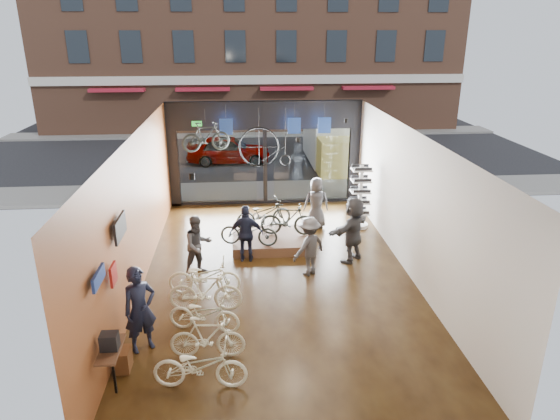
{
  "coord_description": "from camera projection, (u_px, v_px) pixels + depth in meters",
  "views": [
    {
      "loc": [
        -0.91,
        -11.84,
        6.22
      ],
      "look_at": [
        0.18,
        1.4,
        1.36
      ],
      "focal_mm": 32.0,
      "sensor_mm": 36.0,
      "label": 1
    }
  ],
  "objects": [
    {
      "name": "opposite_building",
      "position": [
        251.0,
        15.0,
        31.01
      ],
      "size": [
        26.0,
        5.0,
        14.0
      ],
      "primitive_type": "cube",
      "color": "brown",
      "rests_on": "ground"
    },
    {
      "name": "exit_sign",
      "position": [
        197.0,
        124.0,
        17.56
      ],
      "size": [
        0.35,
        0.06,
        0.18
      ],
      "primitive_type": "cube",
      "color": "#198C26",
      "rests_on": "storefront"
    },
    {
      "name": "hung_bike",
      "position": [
        206.0,
        137.0,
        16.06
      ],
      "size": [
        1.64,
        0.92,
        0.95
      ],
      "primitive_type": "imported",
      "rotation": [
        0.0,
        0.0,
        1.89
      ],
      "color": "black",
      "rests_on": "ceiling"
    },
    {
      "name": "box_truck",
      "position": [
        334.0,
        141.0,
        23.43
      ],
      "size": [
        2.09,
        6.28,
        2.48
      ],
      "primitive_type": null,
      "color": "silver",
      "rests_on": "street_road"
    },
    {
      "name": "storefront",
      "position": [
        265.0,
        153.0,
        18.25
      ],
      "size": [
        7.0,
        0.26,
        3.8
      ],
      "primitive_type": null,
      "color": "black",
      "rests_on": "ground"
    },
    {
      "name": "wall_right",
      "position": [
        413.0,
        205.0,
        12.91
      ],
      "size": [
        0.04,
        12.0,
        3.8
      ],
      "primitive_type": "cube",
      "color": "beige",
      "rests_on": "ground"
    },
    {
      "name": "customer_1",
      "position": [
        198.0,
        245.0,
        13.16
      ],
      "size": [
        1.01,
        0.94,
        1.65
      ],
      "primitive_type": "imported",
      "rotation": [
        0.0,
        0.0,
        0.54
      ],
      "color": "#3F3F44",
      "rests_on": "ground_plane"
    },
    {
      "name": "sunglasses_rack",
      "position": [
        360.0,
        197.0,
        16.23
      ],
      "size": [
        0.63,
        0.52,
        2.11
      ],
      "primitive_type": null,
      "rotation": [
        0.0,
        0.0,
        0.02
      ],
      "color": "white",
      "rests_on": "ground_plane"
    },
    {
      "name": "wall_back",
      "position": [
        311.0,
        355.0,
        7.0
      ],
      "size": [
        7.0,
        0.04,
        3.8
      ],
      "primitive_type": "cube",
      "color": "beige",
      "rests_on": "ground"
    },
    {
      "name": "customer_3",
      "position": [
        309.0,
        246.0,
        13.14
      ],
      "size": [
        1.19,
        1.1,
        1.61
      ],
      "primitive_type": "imported",
      "rotation": [
        0.0,
        0.0,
        3.78
      ],
      "color": "#3F3F44",
      "rests_on": "ground_plane"
    },
    {
      "name": "customer_5",
      "position": [
        353.0,
        229.0,
        13.89
      ],
      "size": [
        1.62,
        1.64,
        1.88
      ],
      "primitive_type": "imported",
      "rotation": [
        0.0,
        0.0,
        3.94
      ],
      "color": "#3F3F44",
      "rests_on": "ground_plane"
    },
    {
      "name": "wall_left",
      "position": [
        136.0,
        213.0,
        12.36
      ],
      "size": [
        0.04,
        12.0,
        3.8
      ],
      "primitive_type": "cube",
      "color": "#A75D37",
      "rests_on": "ground"
    },
    {
      "name": "floor_bike_1",
      "position": [
        207.0,
        337.0,
        9.88
      ],
      "size": [
        1.53,
        0.53,
        0.91
      ],
      "primitive_type": "imported",
      "rotation": [
        0.0,
        0.0,
        1.5
      ],
      "color": "beige",
      "rests_on": "ground_plane"
    },
    {
      "name": "penny_farthing",
      "position": [
        267.0,
        148.0,
        16.37
      ],
      "size": [
        1.64,
        0.06,
        1.32
      ],
      "primitive_type": null,
      "color": "black",
      "rests_on": "ceiling"
    },
    {
      "name": "floor_bike_3",
      "position": [
        205.0,
        291.0,
        11.5
      ],
      "size": [
        1.75,
        0.63,
        1.03
      ],
      "primitive_type": "imported",
      "rotation": [
        0.0,
        0.0,
        1.48
      ],
      "color": "beige",
      "rests_on": "ground_plane"
    },
    {
      "name": "customer_4",
      "position": [
        316.0,
        203.0,
        16.28
      ],
      "size": [
        0.83,
        0.54,
        1.69
      ],
      "primitive_type": "imported",
      "rotation": [
        0.0,
        0.0,
        3.14
      ],
      "color": "#3F3F44",
      "rests_on": "ground_plane"
    },
    {
      "name": "jersey_right",
      "position": [
        324.0,
        125.0,
        17.27
      ],
      "size": [
        0.45,
        0.03,
        0.55
      ],
      "primitive_type": "cube",
      "color": "#1E3F99",
      "rests_on": "ceiling"
    },
    {
      "name": "floor_bike_2",
      "position": [
        204.0,
        314.0,
        10.77
      ],
      "size": [
        1.67,
        0.92,
        0.83
      ],
      "primitive_type": "imported",
      "rotation": [
        0.0,
        0.0,
        1.32
      ],
      "color": "beige",
      "rests_on": "ground_plane"
    },
    {
      "name": "ceiling",
      "position": [
        278.0,
        134.0,
        11.98
      ],
      "size": [
        7.0,
        12.0,
        0.04
      ],
      "primitive_type": "cube",
      "color": "black",
      "rests_on": "ground"
    },
    {
      "name": "floor_bike_0",
      "position": [
        200.0,
        366.0,
        9.04
      ],
      "size": [
        1.77,
        0.76,
        0.91
      ],
      "primitive_type": "imported",
      "rotation": [
        0.0,
        0.0,
        1.48
      ],
      "color": "beige",
      "rests_on": "ground_plane"
    },
    {
      "name": "sidewalk_near",
      "position": [
        264.0,
        191.0,
        20.01
      ],
      "size": [
        30.0,
        2.4,
        0.12
      ],
      "primitive_type": "cube",
      "color": "slate",
      "rests_on": "ground"
    },
    {
      "name": "jersey_mid",
      "position": [
        294.0,
        126.0,
        17.18
      ],
      "size": [
        0.45,
        0.03,
        0.55
      ],
      "primitive_type": "cube",
      "color": "#1E3F99",
      "rests_on": "ceiling"
    },
    {
      "name": "wall_merch",
      "position": [
        112.0,
        308.0,
        9.3
      ],
      "size": [
        0.4,
        2.4,
        2.6
      ],
      "primitive_type": null,
      "color": "navy",
      "rests_on": "wall_left"
    },
    {
      "name": "display_bike_right",
      "position": [
        264.0,
        214.0,
        15.55
      ],
      "size": [
        1.87,
        1.06,
        0.93
      ],
      "primitive_type": "imported",
      "rotation": [
        0.0,
        0.0,
        1.84
      ],
      "color": "black",
      "rests_on": "display_platform"
    },
    {
      "name": "display_platform",
      "position": [
        273.0,
        241.0,
        15.13
      ],
      "size": [
        2.4,
        1.8,
        0.3
      ],
      "primitive_type": "cube",
      "color": "#483122",
      "rests_on": "ground_plane"
    },
    {
      "name": "ground_plane",
      "position": [
        278.0,
        277.0,
        13.29
      ],
      "size": [
        7.0,
        12.0,
        0.04
      ],
      "primitive_type": "cube",
      "color": "black",
      "rests_on": "ground"
    },
    {
      "name": "customer_2",
      "position": [
        246.0,
        234.0,
        13.9
      ],
      "size": [
        0.99,
        0.48,
        1.64
      ],
      "primitive_type": "imported",
      "rotation": [
        0.0,
        0.0,
        3.05
      ],
      "color": "#161C33",
      "rests_on": "ground_plane"
    },
    {
      "name": "jersey_left",
      "position": [
        226.0,
        127.0,
        17.0
      ],
      "size": [
        0.45,
        0.03,
        0.55
      ],
      "primitive_type": "cube",
      "color": "#1E3F99",
      "rests_on": "ceiling"
    },
    {
      "name": "display_bike_mid",
      "position": [
        288.0,
        220.0,
        15.01
      ],
      "size": [
        1.7,
        0.68,
        0.99
      ],
      "primitive_type": "imported",
      "rotation": [
        0.0,
        0.0,
        1.44
      ],
      "color": "black",
      "rests_on": "display_platform"
    },
    {
      "name": "display_bike_left",
      "position": [
        249.0,
        231.0,
        14.32
      ],
      "size": [
        1.75,
        0.93,
        0.87
      ],
      "primitive_type": "imported",
      "rotation": [
        0.0,
        0.0,
        1.35
      ],
      "color": "black",
      "rests_on": "display_platform"
    },
    {
      "name": "sidewalk_far",
      "position": [
        254.0,
        133.0,
        31.05
      ],
      "size": [
        30.0,
        2.0,
        0.12
      ],
      "primitive_type": "cube",
      "color": "slate",
      "rests_on": "ground"
    },
    {
      "name": "customer_0",
      "position": [
        140.0,
        309.0,
        9.98
      ],
      "size": [
        0.8,
        0.73,
        1.84
      ],
      "primitive_type": "imported",
      "rotation": [
        0.0,
        0.0,
        0.55
      ],
      "color": "#161C33",
      "rests_on": "ground_plane"
    },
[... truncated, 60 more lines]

